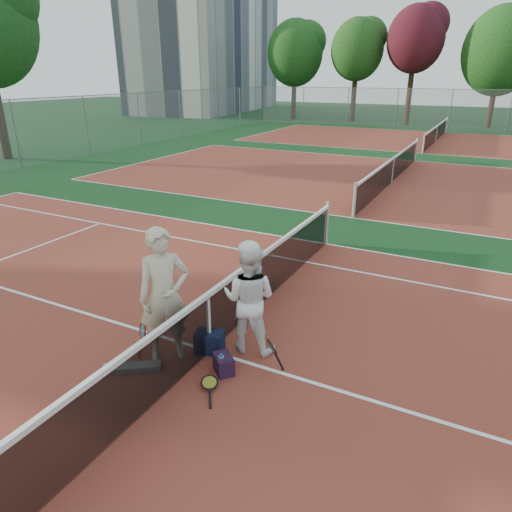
{
  "coord_description": "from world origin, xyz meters",
  "views": [
    {
      "loc": [
        3.42,
        -5.08,
        4.05
      ],
      "look_at": [
        0.0,
        1.59,
        1.05
      ],
      "focal_mm": 32.0,
      "sensor_mm": 36.0,
      "label": 1
    }
  ],
  "objects_px": {
    "sports_bag_purple": "(224,364)",
    "water_bottle": "(222,365)",
    "racket_spare": "(210,384)",
    "sports_bag_navy": "(209,342)",
    "player_b": "(249,299)",
    "racket_black_held": "(272,356)",
    "apartment_block": "(208,42)",
    "racket_red": "(144,340)",
    "net_main": "(209,323)",
    "player_a": "(164,296)"
  },
  "relations": [
    {
      "from": "sports_bag_purple",
      "to": "water_bottle",
      "type": "relative_size",
      "value": 1.13
    },
    {
      "from": "racket_spare",
      "to": "sports_bag_navy",
      "type": "xyz_separation_m",
      "value": [
        -0.47,
        0.74,
        0.12
      ]
    },
    {
      "from": "player_b",
      "to": "racket_black_held",
      "type": "relative_size",
      "value": 3.09
    },
    {
      "from": "player_b",
      "to": "water_bottle",
      "type": "height_order",
      "value": "player_b"
    },
    {
      "from": "apartment_block",
      "to": "sports_bag_purple",
      "type": "xyz_separation_m",
      "value": [
        28.47,
        -44.36,
        -7.36
      ]
    },
    {
      "from": "racket_spare",
      "to": "water_bottle",
      "type": "bearing_deg",
      "value": -33.9
    },
    {
      "from": "player_b",
      "to": "water_bottle",
      "type": "distance_m",
      "value": 1.06
    },
    {
      "from": "racket_red",
      "to": "sports_bag_purple",
      "type": "xyz_separation_m",
      "value": [
        1.28,
        0.21,
        -0.16
      ]
    },
    {
      "from": "net_main",
      "to": "sports_bag_navy",
      "type": "relative_size",
      "value": 25.34
    },
    {
      "from": "net_main",
      "to": "player_b",
      "type": "height_order",
      "value": "player_b"
    },
    {
      "from": "racket_spare",
      "to": "racket_red",
      "type": "bearing_deg",
      "value": 48.75
    },
    {
      "from": "water_bottle",
      "to": "player_b",
      "type": "bearing_deg",
      "value": 86.81
    },
    {
      "from": "player_a",
      "to": "player_b",
      "type": "bearing_deg",
      "value": -10.05
    },
    {
      "from": "racket_red",
      "to": "racket_spare",
      "type": "xyz_separation_m",
      "value": [
        1.28,
        -0.16,
        -0.25
      ]
    },
    {
      "from": "player_a",
      "to": "apartment_block",
      "type": "bearing_deg",
      "value": 74.0
    },
    {
      "from": "apartment_block",
      "to": "player_a",
      "type": "xyz_separation_m",
      "value": [
        27.52,
        -44.39,
        -6.46
      ]
    },
    {
      "from": "racket_red",
      "to": "racket_black_held",
      "type": "distance_m",
      "value": 1.98
    },
    {
      "from": "player_a",
      "to": "sports_bag_purple",
      "type": "xyz_separation_m",
      "value": [
        0.95,
        0.04,
        -0.9
      ]
    },
    {
      "from": "racket_spare",
      "to": "water_bottle",
      "type": "distance_m",
      "value": 0.34
    },
    {
      "from": "sports_bag_purple",
      "to": "player_a",
      "type": "bearing_deg",
      "value": -177.68
    },
    {
      "from": "player_b",
      "to": "racket_spare",
      "type": "bearing_deg",
      "value": 78.9
    },
    {
      "from": "sports_bag_purple",
      "to": "water_bottle",
      "type": "xyz_separation_m",
      "value": [
        -0.0,
        -0.05,
        0.01
      ]
    },
    {
      "from": "net_main",
      "to": "sports_bag_purple",
      "type": "distance_m",
      "value": 0.7
    },
    {
      "from": "racket_red",
      "to": "player_a",
      "type": "bearing_deg",
      "value": -29.65
    },
    {
      "from": "player_a",
      "to": "sports_bag_navy",
      "type": "relative_size",
      "value": 4.79
    },
    {
      "from": "racket_spare",
      "to": "water_bottle",
      "type": "xyz_separation_m",
      "value": [
        -0.0,
        0.33,
        0.1
      ]
    },
    {
      "from": "racket_red",
      "to": "sports_bag_purple",
      "type": "bearing_deg",
      "value": -48.33
    },
    {
      "from": "player_a",
      "to": "racket_black_held",
      "type": "xyz_separation_m",
      "value": [
        1.58,
        0.34,
        -0.76
      ]
    },
    {
      "from": "racket_black_held",
      "to": "racket_red",
      "type": "bearing_deg",
      "value": -34.63
    },
    {
      "from": "apartment_block",
      "to": "racket_spare",
      "type": "height_order",
      "value": "apartment_block"
    },
    {
      "from": "racket_red",
      "to": "racket_black_held",
      "type": "relative_size",
      "value": 1.05
    },
    {
      "from": "player_b",
      "to": "net_main",
      "type": "bearing_deg",
      "value": 27.5
    },
    {
      "from": "player_b",
      "to": "racket_spare",
      "type": "distance_m",
      "value": 1.38
    },
    {
      "from": "apartment_block",
      "to": "water_bottle",
      "type": "distance_m",
      "value": 53.26
    },
    {
      "from": "player_a",
      "to": "water_bottle",
      "type": "relative_size",
      "value": 6.92
    },
    {
      "from": "water_bottle",
      "to": "net_main",
      "type": "bearing_deg",
      "value": 138.87
    },
    {
      "from": "sports_bag_navy",
      "to": "sports_bag_purple",
      "type": "height_order",
      "value": "sports_bag_navy"
    },
    {
      "from": "racket_black_held",
      "to": "sports_bag_purple",
      "type": "xyz_separation_m",
      "value": [
        -0.63,
        -0.3,
        -0.14
      ]
    },
    {
      "from": "net_main",
      "to": "apartment_block",
      "type": "relative_size",
      "value": 0.5
    },
    {
      "from": "player_b",
      "to": "racket_spare",
      "type": "height_order",
      "value": "player_b"
    },
    {
      "from": "net_main",
      "to": "player_b",
      "type": "relative_size",
      "value": 6.31
    },
    {
      "from": "apartment_block",
      "to": "racket_red",
      "type": "distance_m",
      "value": 52.7
    },
    {
      "from": "net_main",
      "to": "player_b",
      "type": "bearing_deg",
      "value": 36.36
    },
    {
      "from": "net_main",
      "to": "water_bottle",
      "type": "bearing_deg",
      "value": -41.13
    },
    {
      "from": "apartment_block",
      "to": "net_main",
      "type": "bearing_deg",
      "value": -57.53
    },
    {
      "from": "apartment_block",
      "to": "player_a",
      "type": "height_order",
      "value": "apartment_block"
    },
    {
      "from": "player_b",
      "to": "racket_black_held",
      "type": "bearing_deg",
      "value": 135.06
    },
    {
      "from": "player_a",
      "to": "sports_bag_purple",
      "type": "distance_m",
      "value": 1.31
    },
    {
      "from": "racket_spare",
      "to": "water_bottle",
      "type": "relative_size",
      "value": 2.0
    },
    {
      "from": "racket_red",
      "to": "racket_black_held",
      "type": "xyz_separation_m",
      "value": [
        1.91,
        0.52,
        -0.02
      ]
    }
  ]
}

